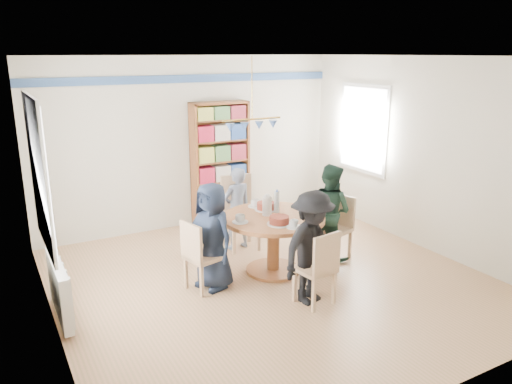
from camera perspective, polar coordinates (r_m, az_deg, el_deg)
ground at (r=6.30m, az=1.80°, el=-10.10°), size 5.00×5.00×0.00m
room_shell at (r=6.41m, az=-4.09°, el=5.84°), size 5.00×5.00×5.00m
radiator at (r=5.71m, az=-21.54°, el=-10.24°), size 0.12×1.00×0.60m
dining_table at (r=6.35m, az=2.00°, el=-4.44°), size 1.30×1.30×0.75m
chair_left at (r=5.91m, az=-6.58°, el=-6.96°), size 0.46×0.46×0.87m
chair_right at (r=6.94m, az=9.36°, el=-3.61°), size 0.48×0.48×0.86m
chair_far at (r=7.18m, az=-1.93°, el=-1.87°), size 0.51×0.51×1.04m
chair_near at (r=5.58m, az=7.27°, el=-8.34°), size 0.44×0.44×0.87m
person_left at (r=5.93m, az=-5.03°, el=-5.03°), size 0.59×0.73×1.30m
person_right at (r=6.83m, az=8.39°, el=-2.23°), size 0.67×0.76×1.32m
person_far at (r=7.09m, az=-2.19°, el=-1.91°), size 0.46×0.33×1.20m
person_near at (r=5.59m, az=6.39°, el=-6.36°), size 0.95×0.70×1.31m
bookshelf at (r=8.13m, az=-4.10°, el=3.15°), size 0.95×0.28×1.99m
tableware at (r=6.28m, az=1.71°, el=-2.19°), size 1.14×1.14×0.30m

